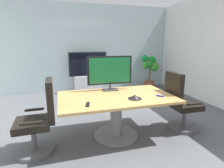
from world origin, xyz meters
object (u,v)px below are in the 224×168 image
wall_display_unit (88,79)px  office_chair_right (180,106)px  office_chair_left (40,123)px  remote_control (88,104)px  potted_plant (150,69)px  conference_table (116,106)px  conference_phone (135,97)px  tv_monitor (110,71)px

wall_display_unit → office_chair_right: bearing=-68.3°
office_chair_left → remote_control: office_chair_left is taller
office_chair_left → wall_display_unit: 3.34m
office_chair_right → wall_display_unit: bearing=22.8°
potted_plant → office_chair_right: bearing=-107.4°
office_chair_left → remote_control: 0.76m
conference_table → conference_phone: bearing=-44.7°
tv_monitor → potted_plant: 3.20m
conference_phone → remote_control: 0.77m
conference_table → wall_display_unit: size_ratio=1.45×
wall_display_unit → conference_phone: wall_display_unit is taller
conference_table → tv_monitor: tv_monitor is taller
tv_monitor → remote_control: (-0.53, -0.72, -0.35)m
conference_table → office_chair_right: office_chair_right is taller
wall_display_unit → potted_plant: size_ratio=1.11×
office_chair_right → wall_display_unit: size_ratio=0.83×
office_chair_right → potted_plant: (0.90, 2.87, 0.25)m
tv_monitor → remote_control: 0.96m
office_chair_left → remote_control: (0.69, -0.18, 0.28)m
remote_control → wall_display_unit: bearing=94.4°
potted_plant → conference_phone: bearing=-122.0°
potted_plant → remote_control: size_ratio=6.95×
office_chair_right → remote_control: (-1.74, -0.22, 0.28)m
conference_table → tv_monitor: bearing=89.6°
wall_display_unit → conference_phone: (0.24, -3.21, 0.32)m
office_chair_right → potted_plant: 3.02m
conference_table → wall_display_unit: wall_display_unit is taller
office_chair_left → wall_display_unit: (1.21, 3.11, -0.01)m
conference_phone → remote_control: (-0.77, -0.08, -0.02)m
potted_plant → conference_table: bearing=-127.3°
office_chair_right → tv_monitor: bearing=68.7°
office_chair_left → remote_control: bearing=73.2°
potted_plant → conference_phone: size_ratio=5.37×
conference_table → wall_display_unit: 2.98m
conference_table → wall_display_unit: (-0.01, 2.98, -0.10)m
conference_table → office_chair_left: size_ratio=1.74×
conference_phone → office_chair_left: bearing=176.1°
potted_plant → conference_phone: (-1.88, -3.01, 0.05)m
wall_display_unit → office_chair_left: bearing=-111.2°
tv_monitor → conference_phone: (0.23, -0.63, -0.33)m
conference_phone → potted_plant: bearing=58.0°
tv_monitor → conference_phone: tv_monitor is taller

